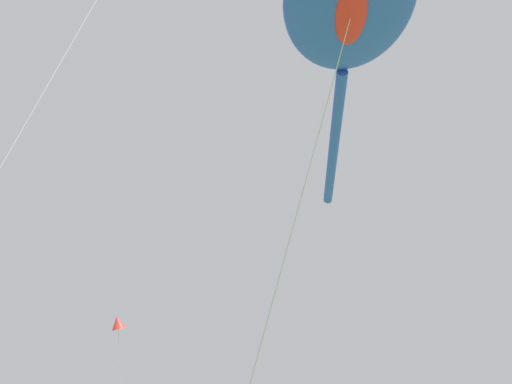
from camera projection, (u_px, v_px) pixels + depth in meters
big_show_kite at (348, 14)px, 13.68m from camera, size 11.93×8.16×14.07m
small_kite_tiny_distant at (118, 323)px, 23.96m from camera, size 4.23×1.52×9.89m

